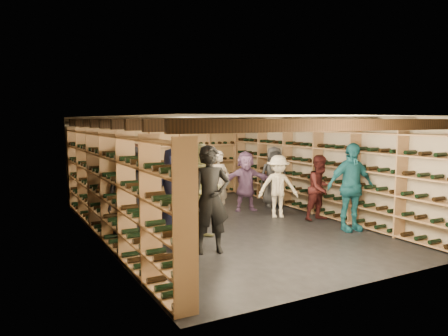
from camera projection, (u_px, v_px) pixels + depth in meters
ground at (226, 225)px, 9.70m from camera, size 8.00×8.00×0.00m
walls at (226, 172)px, 9.56m from camera, size 5.52×8.02×2.40m
ceiling at (226, 117)px, 9.43m from camera, size 5.50×8.00×0.01m
ceiling_joists at (226, 123)px, 9.44m from camera, size 5.40×7.12×0.18m
wine_rack_left at (108, 186)px, 8.37m from camera, size 0.32×7.50×2.15m
wine_rack_right at (317, 171)px, 10.78m from camera, size 0.32×7.50×2.15m
wine_rack_back at (164, 162)px, 12.93m from camera, size 4.70×0.30×2.15m
crate_stack_left at (191, 195)px, 11.55m from camera, size 0.57×0.46×0.68m
crate_stack_right at (172, 211)px, 10.45m from camera, size 0.51×0.35×0.34m
crate_loose at (207, 200)px, 12.26m from camera, size 0.51×0.35×0.17m
person_0 at (130, 193)px, 8.45m from camera, size 0.96×0.68×1.86m
person_1 at (210, 200)px, 7.61m from camera, size 0.78×0.60×1.90m
person_2 at (202, 192)px, 8.51m from camera, size 1.07×0.93×1.88m
person_3 at (278, 186)px, 10.44m from camera, size 1.11×0.90×1.49m
person_4 at (351, 187)px, 9.17m from camera, size 1.15×0.63×1.86m
person_5 at (136, 186)px, 9.37m from camera, size 1.71×0.56×1.84m
person_6 at (175, 193)px, 8.62m from camera, size 0.88×0.58×1.80m
person_7 at (219, 184)px, 10.43m from camera, size 0.68×0.55×1.61m
person_8 at (320, 188)px, 10.12m from camera, size 0.78×0.63×1.52m
person_9 at (201, 185)px, 10.76m from camera, size 1.05×0.74×1.48m
person_10 at (190, 186)px, 9.77m from camera, size 1.08×0.68×1.71m
person_11 at (246, 181)px, 11.19m from camera, size 1.49×0.87×1.53m
person_12 at (274, 177)px, 11.77m from camera, size 0.92×0.75×1.62m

